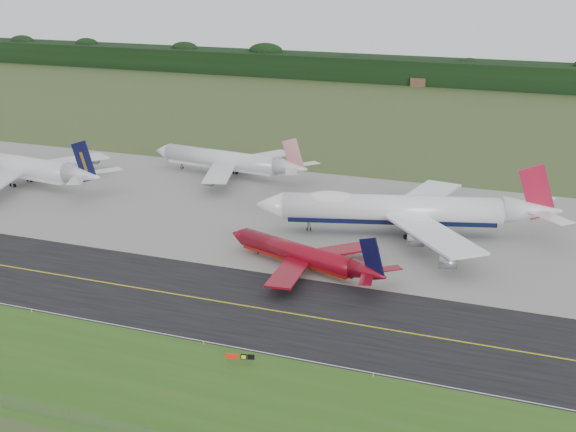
# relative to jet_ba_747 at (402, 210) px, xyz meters

# --- Properties ---
(ground) EXTENTS (600.00, 600.00, 0.00)m
(ground) POSITION_rel_jet_ba_747_xyz_m (-17.51, -45.43, -5.92)
(ground) COLOR #354821
(ground) RESTS_ON ground
(grass_verge) EXTENTS (400.00, 30.00, 0.01)m
(grass_verge) POSITION_rel_jet_ba_747_xyz_m (-17.51, -80.43, -5.92)
(grass_verge) COLOR #2C5E1B
(grass_verge) RESTS_ON ground
(taxiway) EXTENTS (400.00, 32.00, 0.02)m
(taxiway) POSITION_rel_jet_ba_747_xyz_m (-17.51, -49.43, -5.91)
(taxiway) COLOR black
(taxiway) RESTS_ON ground
(apron) EXTENTS (400.00, 78.00, 0.01)m
(apron) POSITION_rel_jet_ba_747_xyz_m (-17.51, 5.57, -5.91)
(apron) COLOR gray
(apron) RESTS_ON ground
(taxiway_centreline) EXTENTS (400.00, 0.40, 0.00)m
(taxiway_centreline) POSITION_rel_jet_ba_747_xyz_m (-17.51, -49.43, -5.89)
(taxiway_centreline) COLOR gold
(taxiway_centreline) RESTS_ON taxiway
(taxiway_edge_line) EXTENTS (400.00, 0.25, 0.00)m
(taxiway_edge_line) POSITION_rel_jet_ba_747_xyz_m (-17.51, -64.93, -5.89)
(taxiway_edge_line) COLOR silver
(taxiway_edge_line) RESTS_ON taxiway
(perimeter_fence) EXTENTS (320.00, 0.10, 320.00)m
(perimeter_fence) POSITION_rel_jet_ba_747_xyz_m (-17.51, -93.43, -4.82)
(perimeter_fence) COLOR slate
(perimeter_fence) RESTS_ON ground
(horizon_treeline) EXTENTS (700.00, 25.00, 12.00)m
(horizon_treeline) POSITION_rel_jet_ba_747_xyz_m (-17.51, 228.33, -0.45)
(horizon_treeline) COLOR black
(horizon_treeline) RESTS_ON ground
(jet_ba_747) EXTENTS (68.01, 55.10, 17.40)m
(jet_ba_747) POSITION_rel_jet_ba_747_xyz_m (0.00, 0.00, 0.00)
(jet_ba_747) COLOR white
(jet_ba_747) RESTS_ON ground
(jet_red_737) EXTENTS (39.15, 31.01, 10.89)m
(jet_red_737) POSITION_rel_jet_ba_747_xyz_m (-13.23, -28.57, -2.91)
(jet_red_737) COLOR maroon
(jet_red_737) RESTS_ON ground
(jet_navy_gold) EXTENTS (59.00, 51.02, 15.22)m
(jet_navy_gold) POSITION_rel_jet_ba_747_xyz_m (-109.49, 2.53, -0.92)
(jet_navy_gold) COLOR silver
(jet_navy_gold) RESTS_ON ground
(jet_star_tail) EXTENTS (51.55, 42.82, 13.59)m
(jet_star_tail) POSITION_rel_jet_ba_747_xyz_m (-58.85, 31.76, -1.39)
(jet_star_tail) COLOR silver
(jet_star_tail) RESTS_ON ground
(taxiway_sign) EXTENTS (4.44, 1.42, 1.52)m
(taxiway_sign) POSITION_rel_jet_ba_747_xyz_m (-9.00, -69.41, -4.85)
(taxiway_sign) COLOR slate
(taxiway_sign) RESTS_ON ground
(edge_marker_left) EXTENTS (0.16, 0.16, 0.50)m
(edge_marker_left) POSITION_rel_jet_ba_747_xyz_m (-51.79, -65.93, -5.67)
(edge_marker_left) COLOR yellow
(edge_marker_left) RESTS_ON ground
(edge_marker_center) EXTENTS (0.16, 0.16, 0.50)m
(edge_marker_center) POSITION_rel_jet_ba_747_xyz_m (-17.19, -65.93, -5.67)
(edge_marker_center) COLOR yellow
(edge_marker_center) RESTS_ON ground
(edge_marker_right) EXTENTS (0.16, 0.16, 0.50)m
(edge_marker_right) POSITION_rel_jet_ba_747_xyz_m (11.72, -65.93, -5.67)
(edge_marker_right) COLOR yellow
(edge_marker_right) RESTS_ON ground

